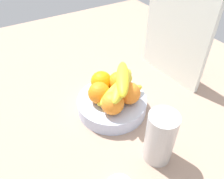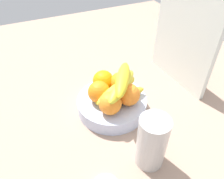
{
  "view_description": "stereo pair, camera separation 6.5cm",
  "coord_description": "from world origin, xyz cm",
  "px_view_note": "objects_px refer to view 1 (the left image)",
  "views": [
    {
      "loc": [
        42.1,
        -28.95,
        54.58
      ],
      "look_at": [
        -3.86,
        -1.23,
        8.75
      ],
      "focal_mm": 35.83,
      "sensor_mm": 36.0,
      "label": 1
    },
    {
      "loc": [
        45.13,
        -23.15,
        54.58
      ],
      "look_at": [
        -3.86,
        -1.23,
        8.75
      ],
      "focal_mm": 35.83,
      "sensor_mm": 36.0,
      "label": 2
    }
  ],
  "objects_px": {
    "orange_back_right": "(101,81)",
    "cutting_board": "(176,33)",
    "orange_back_left": "(119,82)",
    "banana_bunch": "(121,87)",
    "orange_front_left": "(99,93)",
    "thermos_tumbler": "(160,138)",
    "orange_center": "(130,93)",
    "fruit_bowl": "(112,104)",
    "orange_front_right": "(112,103)"
  },
  "relations": [
    {
      "from": "orange_back_right",
      "to": "orange_back_left",
      "type": "bearing_deg",
      "value": 55.98
    },
    {
      "from": "orange_center",
      "to": "cutting_board",
      "type": "height_order",
      "value": "cutting_board"
    },
    {
      "from": "orange_front_right",
      "to": "orange_center",
      "type": "height_order",
      "value": "same"
    },
    {
      "from": "thermos_tumbler",
      "to": "orange_back_left",
      "type": "bearing_deg",
      "value": 172.79
    },
    {
      "from": "orange_front_left",
      "to": "thermos_tumbler",
      "type": "distance_m",
      "value": 0.24
    },
    {
      "from": "orange_back_left",
      "to": "banana_bunch",
      "type": "distance_m",
      "value": 0.05
    },
    {
      "from": "orange_center",
      "to": "orange_back_left",
      "type": "xyz_separation_m",
      "value": [
        -0.07,
        0.0,
        0.0
      ]
    },
    {
      "from": "thermos_tumbler",
      "to": "orange_front_left",
      "type": "bearing_deg",
      "value": -167.38
    },
    {
      "from": "orange_front_right",
      "to": "orange_back_left",
      "type": "relative_size",
      "value": 1.0
    },
    {
      "from": "fruit_bowl",
      "to": "orange_back_right",
      "type": "bearing_deg",
      "value": -174.06
    },
    {
      "from": "orange_center",
      "to": "orange_back_left",
      "type": "height_order",
      "value": "same"
    },
    {
      "from": "orange_back_right",
      "to": "cutting_board",
      "type": "height_order",
      "value": "cutting_board"
    },
    {
      "from": "orange_front_right",
      "to": "thermos_tumbler",
      "type": "relative_size",
      "value": 0.45
    },
    {
      "from": "fruit_bowl",
      "to": "cutting_board",
      "type": "height_order",
      "value": "cutting_board"
    },
    {
      "from": "orange_center",
      "to": "fruit_bowl",
      "type": "bearing_deg",
      "value": -134.98
    },
    {
      "from": "orange_back_left",
      "to": "thermos_tumbler",
      "type": "xyz_separation_m",
      "value": [
        0.24,
        -0.03,
        -0.0
      ]
    },
    {
      "from": "cutting_board",
      "to": "thermos_tumbler",
      "type": "relative_size",
      "value": 2.27
    },
    {
      "from": "orange_back_right",
      "to": "cutting_board",
      "type": "bearing_deg",
      "value": 89.28
    },
    {
      "from": "fruit_bowl",
      "to": "orange_back_right",
      "type": "height_order",
      "value": "orange_back_right"
    },
    {
      "from": "orange_back_left",
      "to": "orange_front_left",
      "type": "bearing_deg",
      "value": -79.9
    },
    {
      "from": "orange_front_right",
      "to": "orange_back_right",
      "type": "distance_m",
      "value": 0.11
    },
    {
      "from": "thermos_tumbler",
      "to": "fruit_bowl",
      "type": "bearing_deg",
      "value": -177.11
    },
    {
      "from": "orange_front_left",
      "to": "orange_back_left",
      "type": "bearing_deg",
      "value": 100.1
    },
    {
      "from": "orange_front_left",
      "to": "orange_back_left",
      "type": "height_order",
      "value": "same"
    },
    {
      "from": "orange_back_left",
      "to": "banana_bunch",
      "type": "bearing_deg",
      "value": -25.31
    },
    {
      "from": "orange_front_left",
      "to": "banana_bunch",
      "type": "bearing_deg",
      "value": 65.11
    },
    {
      "from": "orange_front_right",
      "to": "orange_back_left",
      "type": "bearing_deg",
      "value": 137.13
    },
    {
      "from": "orange_back_left",
      "to": "banana_bunch",
      "type": "relative_size",
      "value": 0.4
    },
    {
      "from": "orange_back_left",
      "to": "banana_bunch",
      "type": "height_order",
      "value": "banana_bunch"
    },
    {
      "from": "orange_front_left",
      "to": "thermos_tumbler",
      "type": "xyz_separation_m",
      "value": [
        0.23,
        0.05,
        -0.0
      ]
    },
    {
      "from": "fruit_bowl",
      "to": "orange_front_right",
      "type": "bearing_deg",
      "value": -29.75
    },
    {
      "from": "orange_back_left",
      "to": "thermos_tumbler",
      "type": "bearing_deg",
      "value": -7.21
    },
    {
      "from": "cutting_board",
      "to": "orange_back_right",
      "type": "bearing_deg",
      "value": -94.76
    },
    {
      "from": "orange_back_left",
      "to": "orange_back_right",
      "type": "relative_size",
      "value": 1.0
    },
    {
      "from": "orange_front_right",
      "to": "cutting_board",
      "type": "xyz_separation_m",
      "value": [
        -0.1,
        0.33,
        0.1
      ]
    },
    {
      "from": "orange_front_left",
      "to": "orange_back_right",
      "type": "xyz_separation_m",
      "value": [
        -0.05,
        0.03,
        0.0
      ]
    },
    {
      "from": "fruit_bowl",
      "to": "orange_front_right",
      "type": "height_order",
      "value": "orange_front_right"
    },
    {
      "from": "orange_center",
      "to": "orange_back_right",
      "type": "xyz_separation_m",
      "value": [
        -0.1,
        -0.05,
        0.0
      ]
    },
    {
      "from": "orange_front_left",
      "to": "thermos_tumbler",
      "type": "relative_size",
      "value": 0.45
    },
    {
      "from": "orange_front_right",
      "to": "fruit_bowl",
      "type": "bearing_deg",
      "value": 150.25
    },
    {
      "from": "banana_bunch",
      "to": "cutting_board",
      "type": "relative_size",
      "value": 0.49
    },
    {
      "from": "orange_front_right",
      "to": "orange_center",
      "type": "xyz_separation_m",
      "value": [
        -0.01,
        0.07,
        0.0
      ]
    },
    {
      "from": "orange_front_left",
      "to": "banana_bunch",
      "type": "height_order",
      "value": "banana_bunch"
    },
    {
      "from": "orange_back_right",
      "to": "thermos_tumbler",
      "type": "height_order",
      "value": "thermos_tumbler"
    },
    {
      "from": "orange_center",
      "to": "orange_back_left",
      "type": "bearing_deg",
      "value": 178.44
    },
    {
      "from": "banana_bunch",
      "to": "thermos_tumbler",
      "type": "height_order",
      "value": "thermos_tumbler"
    },
    {
      "from": "orange_front_right",
      "to": "orange_center",
      "type": "bearing_deg",
      "value": 98.34
    },
    {
      "from": "banana_bunch",
      "to": "thermos_tumbler",
      "type": "distance_m",
      "value": 0.2
    },
    {
      "from": "orange_front_right",
      "to": "orange_back_right",
      "type": "height_order",
      "value": "same"
    },
    {
      "from": "fruit_bowl",
      "to": "banana_bunch",
      "type": "xyz_separation_m",
      "value": [
        0.02,
        0.02,
        0.08
      ]
    }
  ]
}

